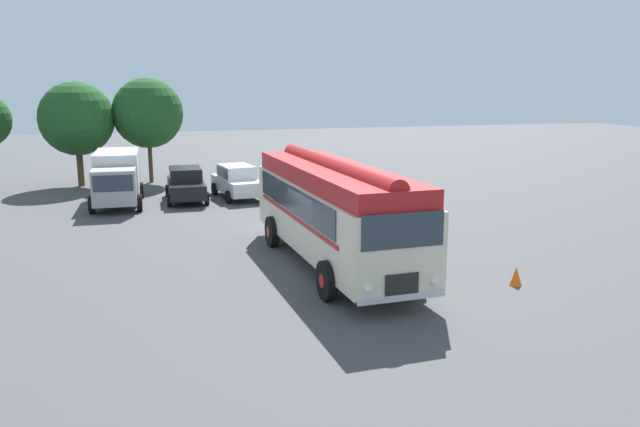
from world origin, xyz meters
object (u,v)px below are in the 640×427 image
Objects in this scene: traffic_cone at (516,276)px; vintage_bus at (333,208)px; car_mid_left at (237,181)px; car_near_left at (186,184)px; car_mid_right at (292,181)px; box_van at (117,176)px.

vintage_bus is at bearing 141.73° from traffic_cone.
car_mid_left reaches higher than traffic_cone.
car_mid_left is at bearing 3.33° from car_near_left.
car_near_left is 18.26m from traffic_cone.
car_mid_right is 0.75× the size of box_van.
car_near_left is at bearing -1.74° from box_van.
traffic_cone is at bearing -80.00° from car_mid_right.
box_van is at bearing 118.01° from vintage_bus.
car_mid_right is 8.61m from box_van.
box_van reaches higher than car_mid_right.
car_mid_right is 7.91× the size of traffic_cone.
vintage_bus reaches higher than traffic_cone.
car_near_left is (-3.63, 12.84, -1.05)m from vintage_bus.
car_near_left and car_mid_left have the same top height.
car_mid_left is 2.81m from car_mid_right.
vintage_bus is at bearing -85.48° from car_mid_left.
car_mid_right is (1.68, 12.24, -1.05)m from vintage_bus.
car_mid_left is (-1.03, 12.99, -1.05)m from vintage_bus.
box_van is at bearing 124.58° from traffic_cone.
car_near_left is 5.35m from car_mid_right.
traffic_cone is at bearing -71.61° from car_mid_left.
box_van reaches higher than traffic_cone.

